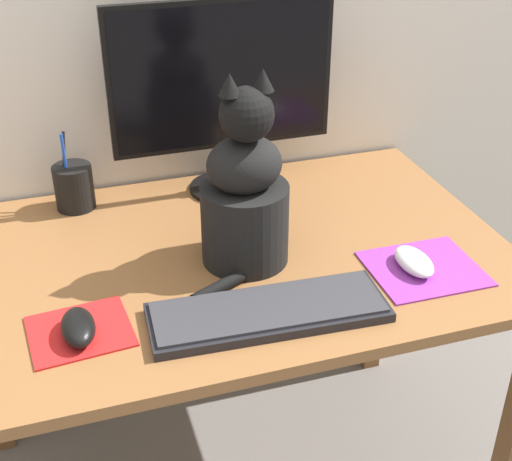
# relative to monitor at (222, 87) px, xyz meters

# --- Properties ---
(desk) EXTENTS (1.18, 0.75, 0.72)m
(desk) POSITION_rel_monitor_xyz_m (-0.08, -0.28, -0.36)
(desk) COLOR brown
(desk) RESTS_ON ground_plane
(monitor) EXTENTS (0.51, 0.17, 0.45)m
(monitor) POSITION_rel_monitor_xyz_m (0.00, 0.00, 0.00)
(monitor) COLOR black
(monitor) RESTS_ON desk
(keyboard) EXTENTS (0.44, 0.17, 0.02)m
(keyboard) POSITION_rel_monitor_xyz_m (-0.06, -0.51, -0.25)
(keyboard) COLOR black
(keyboard) RESTS_ON desk
(mousepad_left) EXTENTS (0.19, 0.17, 0.00)m
(mousepad_left) POSITION_rel_monitor_xyz_m (-0.39, -0.45, -0.26)
(mousepad_left) COLOR red
(mousepad_left) RESTS_ON desk
(mousepad_right) EXTENTS (0.22, 0.19, 0.00)m
(mousepad_right) POSITION_rel_monitor_xyz_m (0.29, -0.46, -0.26)
(mousepad_right) COLOR purple
(mousepad_right) RESTS_ON desk
(computer_mouse_left) EXTENTS (0.06, 0.11, 0.04)m
(computer_mouse_left) POSITION_rel_monitor_xyz_m (-0.39, -0.47, -0.23)
(computer_mouse_left) COLOR black
(computer_mouse_left) RESTS_ON mousepad_left
(computer_mouse_right) EXTENTS (0.06, 0.11, 0.03)m
(computer_mouse_right) POSITION_rel_monitor_xyz_m (0.26, -0.45, -0.24)
(computer_mouse_right) COLOR white
(computer_mouse_right) RESTS_ON mousepad_right
(cat) EXTENTS (0.24, 0.24, 0.40)m
(cat) POSITION_rel_monitor_xyz_m (-0.04, -0.31, -0.11)
(cat) COLOR black
(cat) RESTS_ON desk
(pen_cup) EXTENTS (0.09, 0.09, 0.18)m
(pen_cup) POSITION_rel_monitor_xyz_m (-0.35, 0.02, -0.20)
(pen_cup) COLOR black
(pen_cup) RESTS_ON desk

